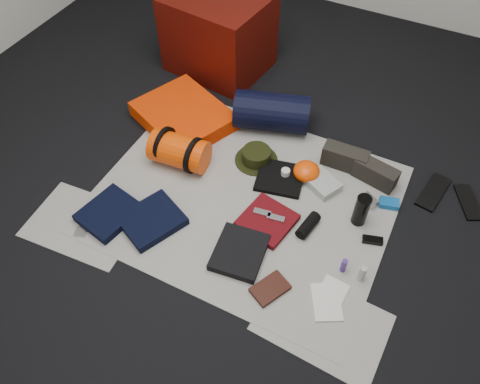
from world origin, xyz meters
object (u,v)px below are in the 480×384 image
at_px(sleeping_pad, 183,116).
at_px(stuff_sack, 179,151).
at_px(water_bottle, 361,210).
at_px(compact_camera, 369,200).
at_px(red_cabinet, 219,33).
at_px(navy_duffel, 272,112).
at_px(paperback_book, 270,289).

relative_size(sleeping_pad, stuff_sack, 1.69).
bearing_deg(water_bottle, compact_camera, 84.21).
relative_size(red_cabinet, sleeping_pad, 1.13).
xyz_separation_m(navy_duffel, compact_camera, (0.74, -0.32, -0.10)).
xyz_separation_m(sleeping_pad, stuff_sack, (0.17, -0.32, 0.05)).
bearing_deg(red_cabinet, paperback_book, -47.15).
relative_size(navy_duffel, paperback_book, 2.58).
distance_m(red_cabinet, navy_duffel, 0.75).
bearing_deg(paperback_book, red_cabinet, 152.86).
relative_size(compact_camera, paperback_book, 0.53).
xyz_separation_m(stuff_sack, navy_duffel, (0.35, 0.53, 0.02)).
height_order(red_cabinet, water_bottle, red_cabinet).
xyz_separation_m(red_cabinet, water_bottle, (1.32, -0.90, -0.16)).
height_order(sleeping_pad, stuff_sack, stuff_sack).
relative_size(sleeping_pad, compact_camera, 6.02).
bearing_deg(compact_camera, navy_duffel, -173.21).
bearing_deg(sleeping_pad, stuff_sack, -62.05).
height_order(red_cabinet, compact_camera, red_cabinet).
distance_m(compact_camera, paperback_book, 0.78).
xyz_separation_m(stuff_sack, paperback_book, (0.82, -0.53, -0.09)).
xyz_separation_m(navy_duffel, water_bottle, (0.73, -0.47, -0.02)).
bearing_deg(navy_duffel, red_cabinet, 126.86).
height_order(red_cabinet, stuff_sack, red_cabinet).
xyz_separation_m(stuff_sack, compact_camera, (1.09, 0.21, -0.08)).
bearing_deg(paperback_book, sleeping_pad, 166.67).
xyz_separation_m(navy_duffel, paperback_book, (0.47, -1.06, -0.11)).
bearing_deg(water_bottle, navy_duffel, 147.11).
bearing_deg(red_cabinet, stuff_sack, -68.44).
relative_size(stuff_sack, water_bottle, 1.71).
distance_m(sleeping_pad, navy_duffel, 0.57).
bearing_deg(water_bottle, red_cabinet, 145.86).
height_order(water_bottle, paperback_book, water_bottle).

